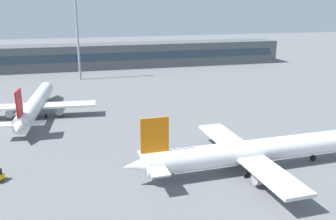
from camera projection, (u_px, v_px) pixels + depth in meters
ground_plane at (185, 123)px, 75.92m from camera, size 400.00×400.00×0.00m
terminal_building at (130, 55)px, 140.53m from camera, size 118.25×12.13×9.00m
airplane_near at (252, 151)px, 53.90m from camera, size 38.30×26.67×9.46m
airplane_mid at (36, 104)px, 79.69m from camera, size 25.83×36.91×9.12m
floodlight_tower_west at (77, 25)px, 113.57m from camera, size 3.20×0.80×30.10m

